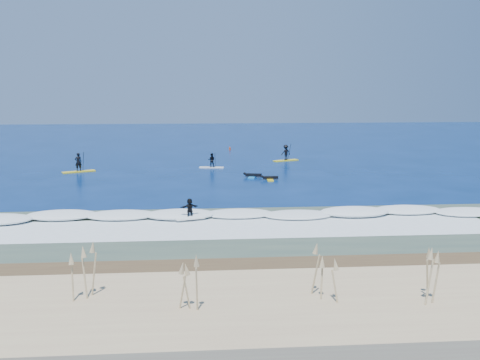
{
  "coord_description": "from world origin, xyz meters",
  "views": [
    {
      "loc": [
        -1.65,
        -45.46,
        8.88
      ],
      "look_at": [
        1.91,
        0.84,
        0.6
      ],
      "focal_mm": 40.0,
      "sensor_mm": 36.0,
      "label": 1
    }
  ],
  "objects": [
    {
      "name": "ground",
      "position": [
        0.0,
        0.0,
        0.0
      ],
      "size": [
        160.0,
        160.0,
        0.0
      ],
      "primitive_type": "plane",
      "color": "#041D4C",
      "rests_on": "ground"
    },
    {
      "name": "prone_paddler_far",
      "position": [
        3.52,
        5.69,
        0.16
      ],
      "size": [
        1.81,
        2.36,
        0.48
      ],
      "rotation": [
        0.0,
        0.0,
        1.33
      ],
      "color": "#1A7AC7",
      "rests_on": "ground"
    },
    {
      "name": "whitewater",
      "position": [
        0.0,
        -13.0,
        0.0
      ],
      "size": [
        34.0,
        5.0,
        0.02
      ],
      "primitive_type": "cube",
      "color": "silver",
      "rests_on": "ground"
    },
    {
      "name": "sup_paddler_left",
      "position": [
        -14.1,
        10.16,
        0.73
      ],
      "size": [
        3.34,
        2.18,
        2.32
      ],
      "rotation": [
        0.0,
        0.0,
        0.45
      ],
      "color": "yellow",
      "rests_on": "ground"
    },
    {
      "name": "dune",
      "position": [
        0.0,
        -27.0,
        0.0
      ],
      "size": [
        90.0,
        7.0,
        2.0
      ],
      "primitive_type": "cube",
      "color": "tan",
      "rests_on": "ground"
    },
    {
      "name": "prone_paddler_near",
      "position": [
        4.99,
        4.14,
        0.15
      ],
      "size": [
        1.64,
        2.07,
        0.43
      ],
      "rotation": [
        0.0,
        0.0,
        1.56
      ],
      "color": "yellow",
      "rests_on": "ground"
    },
    {
      "name": "shallow_water",
      "position": [
        0.0,
        -14.0,
        0.01
      ],
      "size": [
        90.0,
        13.0,
        0.01
      ],
      "primitive_type": "cube",
      "color": "#35483C",
      "rests_on": "ground"
    },
    {
      "name": "wave_surfer",
      "position": [
        -2.33,
        -11.03,
        0.8
      ],
      "size": [
        2.0,
        1.07,
        1.4
      ],
      "rotation": [
        0.0,
        0.0,
        0.29
      ],
      "color": "white",
      "rests_on": "breaking_wave"
    },
    {
      "name": "breaking_wave",
      "position": [
        0.0,
        -10.0,
        0.0
      ],
      "size": [
        40.0,
        6.0,
        0.3
      ],
      "primitive_type": "cube",
      "color": "white",
      "rests_on": "ground"
    },
    {
      "name": "marker_buoy",
      "position": [
        2.56,
        27.51,
        0.25
      ],
      "size": [
        0.24,
        0.24,
        0.57
      ],
      "rotation": [
        0.0,
        0.0,
        0.28
      ],
      "color": "#CD3E12",
      "rests_on": "ground"
    },
    {
      "name": "sup_paddler_right",
      "position": [
        8.58,
        16.73,
        0.87
      ],
      "size": [
        3.22,
        2.0,
        2.22
      ],
      "rotation": [
        0.0,
        0.0,
        0.41
      ],
      "color": "yellow",
      "rests_on": "ground"
    },
    {
      "name": "sup_paddler_center",
      "position": [
        -0.33,
        11.89,
        0.69
      ],
      "size": [
        2.71,
        1.02,
        1.86
      ],
      "rotation": [
        0.0,
        0.0,
        -0.14
      ],
      "color": "white",
      "rests_on": "ground"
    },
    {
      "name": "wet_sand_strip",
      "position": [
        0.0,
        -21.5,
        0.0
      ],
      "size": [
        90.0,
        5.0,
        0.08
      ],
      "primitive_type": "cube",
      "color": "#483421",
      "rests_on": "ground"
    },
    {
      "name": "dune_grass",
      "position": [
        0.0,
        -27.0,
        1.85
      ],
      "size": [
        40.0,
        4.0,
        1.7
      ],
      "primitive_type": null,
      "color": "tan",
      "rests_on": "dune"
    }
  ]
}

